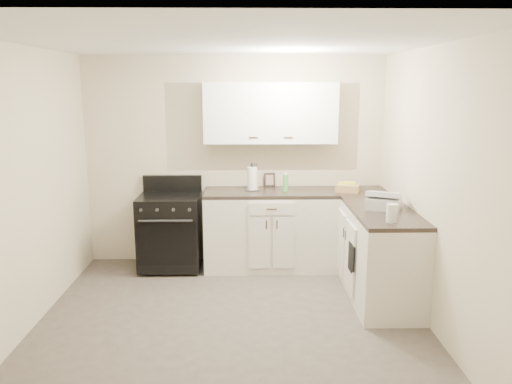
{
  "coord_description": "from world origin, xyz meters",
  "views": [
    {
      "loc": [
        0.15,
        -4.23,
        2.15
      ],
      "look_at": [
        0.24,
        0.85,
        1.07
      ],
      "focal_mm": 35.0,
      "sensor_mm": 36.0,
      "label": 1
    }
  ],
  "objects_px": {
    "wicker_basket": "(348,188)",
    "countertop_grill": "(384,203)",
    "stove": "(170,231)",
    "knife_block": "(254,180)",
    "paper_towel": "(252,179)"
  },
  "relations": [
    {
      "from": "knife_block",
      "to": "countertop_grill",
      "type": "distance_m",
      "value": 1.6
    },
    {
      "from": "wicker_basket",
      "to": "countertop_grill",
      "type": "relative_size",
      "value": 0.82
    },
    {
      "from": "stove",
      "to": "paper_towel",
      "type": "distance_m",
      "value": 1.15
    },
    {
      "from": "stove",
      "to": "paper_towel",
      "type": "bearing_deg",
      "value": 3.85
    },
    {
      "from": "knife_block",
      "to": "wicker_basket",
      "type": "height_order",
      "value": "knife_block"
    },
    {
      "from": "knife_block",
      "to": "paper_towel",
      "type": "height_order",
      "value": "paper_towel"
    },
    {
      "from": "stove",
      "to": "wicker_basket",
      "type": "relative_size",
      "value": 3.29
    },
    {
      "from": "paper_towel",
      "to": "wicker_basket",
      "type": "bearing_deg",
      "value": -5.89
    },
    {
      "from": "knife_block",
      "to": "wicker_basket",
      "type": "distance_m",
      "value": 1.1
    },
    {
      "from": "stove",
      "to": "wicker_basket",
      "type": "distance_m",
      "value": 2.15
    },
    {
      "from": "knife_block",
      "to": "countertop_grill",
      "type": "height_order",
      "value": "knife_block"
    },
    {
      "from": "stove",
      "to": "knife_block",
      "type": "bearing_deg",
      "value": 4.81
    },
    {
      "from": "stove",
      "to": "countertop_grill",
      "type": "height_order",
      "value": "countertop_grill"
    },
    {
      "from": "knife_block",
      "to": "wicker_basket",
      "type": "xyz_separation_m",
      "value": [
        1.09,
        -0.13,
        -0.07
      ]
    },
    {
      "from": "wicker_basket",
      "to": "countertop_grill",
      "type": "height_order",
      "value": "countertop_grill"
    }
  ]
}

